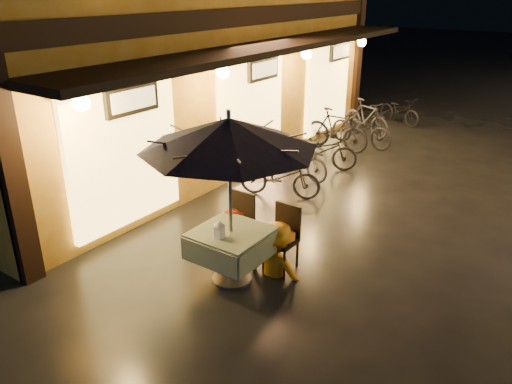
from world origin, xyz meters
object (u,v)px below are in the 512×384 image
Objects in this scene: cafe_table at (231,243)px; person_orange at (231,210)px; person_yellow at (277,225)px; bicycle_0 at (280,176)px; patio_umbrella at (229,134)px; table_lantern at (219,229)px.

person_orange is (-0.40, 0.52, 0.20)m from cafe_table.
person_yellow reaches higher than bicycle_0.
patio_umbrella reaches higher than bicycle_0.
cafe_table is at bearing -178.29° from bicycle_0.
patio_umbrella is at bearing 47.22° from person_yellow.
table_lantern is (0.00, -0.24, -1.23)m from patio_umbrella.
patio_umbrella is 1.25m from table_lantern.
person_yellow reaches higher than cafe_table.
cafe_table is 0.69m from person_orange.
cafe_table is at bearing 47.22° from person_yellow.
table_lantern is at bearing 113.39° from person_orange.
person_orange is (-0.40, 0.77, -0.13)m from table_lantern.
table_lantern reaches higher than bicycle_0.
person_orange is (-0.40, 0.52, -1.36)m from patio_umbrella.
person_orange reaches higher than bicycle_0.
cafe_table is 0.40× the size of patio_umbrella.
table_lantern is 3.41m from bicycle_0.
cafe_table is at bearing 90.00° from table_lantern.
cafe_table is at bearing 123.30° from person_orange.
person_yellow is (0.80, 0.02, -0.02)m from person_orange.
table_lantern is 0.15× the size of bicycle_0.
person_yellow is (0.40, 0.54, 0.18)m from cafe_table.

